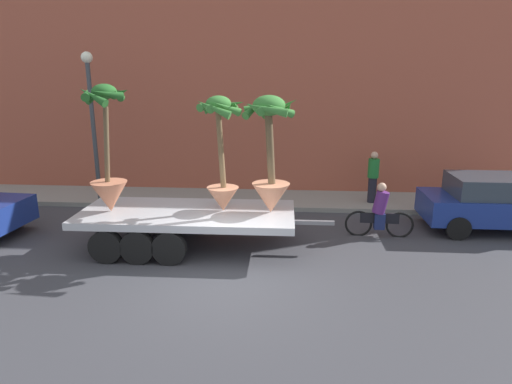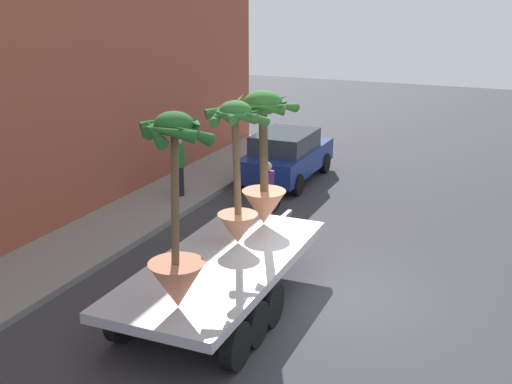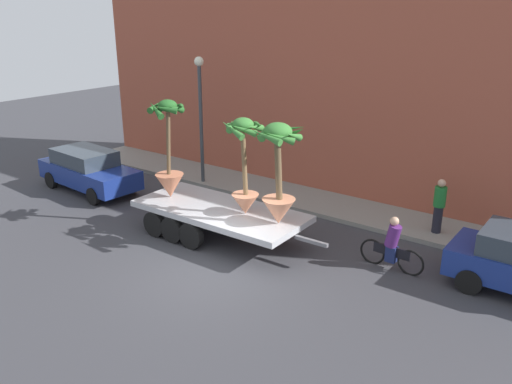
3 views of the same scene
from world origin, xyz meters
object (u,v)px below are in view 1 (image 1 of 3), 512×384
(potted_palm_rear, at_px, (270,157))
(potted_palm_front, at_px, (108,162))
(potted_palm_middle, at_px, (221,156))
(street_lamp, at_px, (92,108))
(parked_car, at_px, (496,202))
(pedestrian_near_gate, at_px, (373,176))
(flatbed_trailer, at_px, (178,219))
(cyclist, at_px, (380,213))

(potted_palm_rear, xyz_separation_m, potted_palm_front, (-3.95, -0.23, -0.14))
(potted_palm_middle, xyz_separation_m, street_lamp, (-4.71, 3.41, 0.84))
(potted_palm_rear, bearing_deg, potted_palm_middle, 178.51)
(potted_palm_rear, height_order, parked_car, potted_palm_rear)
(potted_palm_middle, distance_m, pedestrian_near_gate, 6.06)
(potted_palm_rear, xyz_separation_m, street_lamp, (-5.90, 3.44, 0.85))
(potted_palm_front, bearing_deg, potted_palm_rear, 3.38)
(parked_car, height_order, pedestrian_near_gate, pedestrian_near_gate)
(potted_palm_middle, height_order, parked_car, potted_palm_middle)
(potted_palm_front, height_order, street_lamp, street_lamp)
(flatbed_trailer, xyz_separation_m, potted_palm_middle, (1.14, 0.09, 1.63))
(cyclist, distance_m, street_lamp, 9.49)
(flatbed_trailer, bearing_deg, potted_palm_front, -173.83)
(potted_palm_rear, height_order, street_lamp, street_lamp)
(flatbed_trailer, xyz_separation_m, pedestrian_near_gate, (5.56, 4.01, 0.29))
(flatbed_trailer, bearing_deg, parked_car, 12.54)
(potted_palm_rear, relative_size, parked_car, 0.70)
(parked_car, relative_size, street_lamp, 0.84)
(potted_palm_middle, bearing_deg, cyclist, 14.75)
(potted_palm_middle, xyz_separation_m, parked_car, (7.46, 1.82, -1.56))
(potted_palm_rear, relative_size, pedestrian_near_gate, 1.67)
(cyclist, height_order, parked_car, parked_car)
(parked_car, relative_size, pedestrian_near_gate, 2.38)
(potted_palm_rear, bearing_deg, street_lamp, 149.74)
(street_lamp, bearing_deg, parked_car, -7.44)
(pedestrian_near_gate, relative_size, street_lamp, 0.35)
(potted_palm_rear, distance_m, pedestrian_near_gate, 5.27)
(potted_palm_middle, distance_m, cyclist, 4.61)
(parked_car, height_order, street_lamp, street_lamp)
(flatbed_trailer, height_order, potted_palm_middle, potted_palm_middle)
(potted_palm_rear, bearing_deg, pedestrian_near_gate, 50.76)
(parked_car, bearing_deg, potted_palm_rear, -163.52)
(potted_palm_front, xyz_separation_m, cyclist, (6.88, 1.35, -1.57))
(parked_car, bearing_deg, potted_palm_front, -168.45)
(potted_palm_middle, bearing_deg, street_lamp, 144.07)
(flatbed_trailer, distance_m, potted_palm_front, 2.20)
(potted_palm_rear, height_order, potted_palm_middle, potted_palm_rear)
(cyclist, relative_size, parked_car, 0.45)
(cyclist, xyz_separation_m, street_lamp, (-8.84, 2.32, 2.56))
(street_lamp, bearing_deg, cyclist, -14.73)
(flatbed_trailer, relative_size, potted_palm_front, 2.05)
(flatbed_trailer, height_order, cyclist, cyclist)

